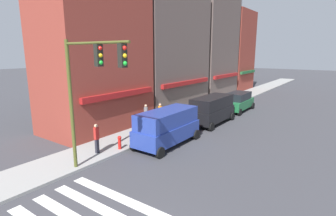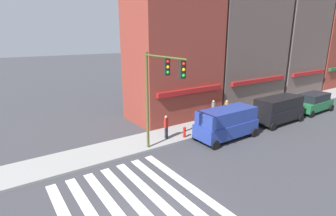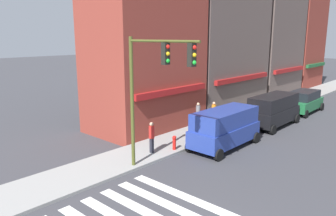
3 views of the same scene
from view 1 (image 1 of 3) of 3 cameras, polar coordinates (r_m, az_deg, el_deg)
The scene contains 9 objects.
storefront_row at distance 31.61m, azimuth 4.35°, elevation 12.81°, with size 34.94×5.30×14.72m.
traffic_signal at distance 12.52m, azimuth -16.95°, elevation 5.67°, with size 0.32×4.20×6.61m.
van_blue at distance 17.17m, azimuth -0.17°, elevation -3.94°, with size 5.01×2.22×2.34m.
van_black at distance 22.66m, azimuth 9.57°, elevation -0.17°, with size 5.00×2.22×2.34m.
suv_green at distance 28.18m, azimuth 15.00°, elevation 1.44°, with size 4.73×2.12×1.94m.
pedestrian_red_jacket at distance 16.06m, azimuth -15.28°, elevation -6.31°, with size 0.32×0.32×1.77m.
pedestrian_orange_vest at distance 21.54m, azimuth -1.73°, elevation -1.23°, with size 0.32×0.32×1.77m.
pedestrian_grey_coat at distance 21.20m, azimuth -4.84°, elevation -1.48°, with size 0.32×0.32×1.77m.
fire_hydrant at distance 16.52m, azimuth -10.49°, elevation -7.24°, with size 0.24×0.24×0.84m.
Camera 1 is at (-3.98, -4.95, 6.01)m, focal length 28.00 mm.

